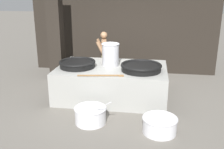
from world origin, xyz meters
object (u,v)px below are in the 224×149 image
cook (104,54)px  prep_bowl_vegetables (91,114)px  prep_bowl_meat (160,124)px  giant_wok_far (141,67)px  stock_pot (110,54)px  giant_wok_near (77,64)px

cook → prep_bowl_vegetables: cook is taller
cook → prep_bowl_meat: 3.85m
giant_wok_far → stock_pot: 0.99m
cook → stock_pot: bearing=97.6°
giant_wok_near → giant_wok_far: giant_wok_far is taller
cook → giant_wok_near: bearing=64.7°
cook → prep_bowl_meat: size_ratio=2.16×
cook → prep_bowl_meat: bearing=108.1°
stock_pot → prep_bowl_meat: bearing=-54.9°
stock_pot → cook: 1.45m
prep_bowl_meat → prep_bowl_vegetables: bearing=172.5°
giant_wok_far → prep_bowl_meat: size_ratio=1.43×
prep_bowl_vegetables → cook: bearing=94.8°
stock_pot → prep_bowl_vegetables: stock_pot is taller
giant_wok_far → prep_bowl_vegetables: (-1.07, -1.37, -0.79)m
giant_wok_near → cook: bearing=75.5°
prep_bowl_vegetables → prep_bowl_meat: (1.57, -0.21, -0.02)m
prep_bowl_vegetables → prep_bowl_meat: bearing=-7.5°
giant_wok_near → giant_wok_far: bearing=-2.3°
giant_wok_near → prep_bowl_vegetables: bearing=-64.3°
cook → prep_bowl_vegetables: (0.26, -3.11, -0.68)m
giant_wok_near → prep_bowl_vegetables: 1.78m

